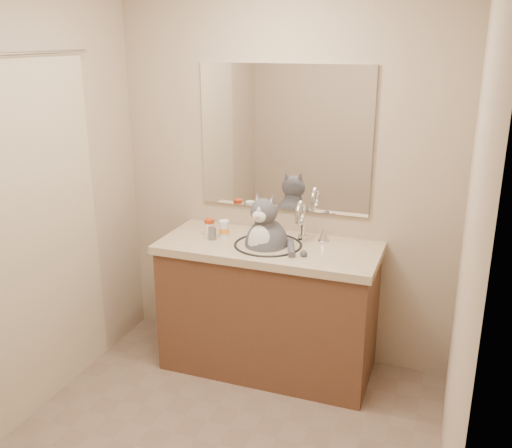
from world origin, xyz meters
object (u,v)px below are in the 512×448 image
(cat, at_px, (266,243))
(pill_bottle_redcap, at_px, (209,227))
(grey_canister, at_px, (212,233))
(pill_bottle_orange, at_px, (224,229))

(cat, relative_size, pill_bottle_redcap, 4.86)
(cat, height_order, grey_canister, cat)
(pill_bottle_orange, distance_m, grey_canister, 0.09)
(pill_bottle_redcap, xyz_separation_m, grey_canister, (0.04, -0.06, -0.02))
(cat, xyz_separation_m, pill_bottle_orange, (-0.30, 0.05, 0.04))
(grey_canister, bearing_deg, pill_bottle_redcap, 128.08)
(grey_canister, bearing_deg, cat, 3.24)
(pill_bottle_redcap, relative_size, pill_bottle_orange, 1.03)
(pill_bottle_redcap, height_order, grey_canister, pill_bottle_redcap)
(pill_bottle_orange, bearing_deg, pill_bottle_redcap, -174.20)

